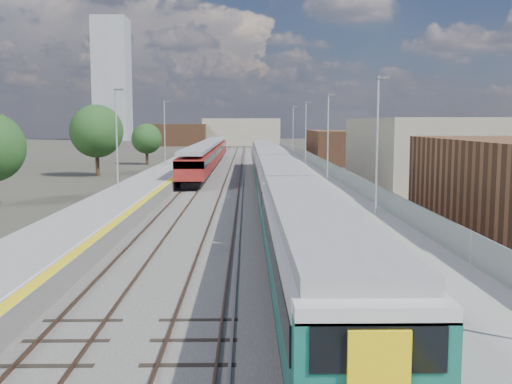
{
  "coord_description": "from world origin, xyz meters",
  "views": [
    {
      "loc": [
        -0.52,
        -10.69,
        6.03
      ],
      "look_at": [
        -0.03,
        22.11,
        2.2
      ],
      "focal_mm": 42.0,
      "sensor_mm": 36.0,
      "label": 1
    }
  ],
  "objects": [
    {
      "name": "green_train",
      "position": [
        1.5,
        35.45,
        2.08
      ],
      "size": [
        2.68,
        74.63,
        2.95
      ],
      "color": "black",
      "rests_on": "ground"
    },
    {
      "name": "buildings",
      "position": [
        -18.12,
        138.6,
        10.7
      ],
      "size": [
        72.0,
        185.5,
        40.0
      ],
      "color": "brown",
      "rests_on": "ground"
    },
    {
      "name": "tree_d",
      "position": [
        24.71,
        69.91,
        3.97
      ],
      "size": [
        4.66,
        4.66,
        6.32
      ],
      "color": "#382619",
      "rests_on": "ground"
    },
    {
      "name": "platform_left",
      "position": [
        -9.05,
        52.49,
        0.52
      ],
      "size": [
        4.3,
        155.0,
        8.52
      ],
      "color": "slate",
      "rests_on": "ground"
    },
    {
      "name": "tracks",
      "position": [
        -1.65,
        54.18,
        0.11
      ],
      "size": [
        8.96,
        160.0,
        0.17
      ],
      "color": "#4C3323",
      "rests_on": "ground"
    },
    {
      "name": "tree_c",
      "position": [
        -14.87,
        75.24,
        3.68
      ],
      "size": [
        4.32,
        4.32,
        5.85
      ],
      "color": "#382619",
      "rests_on": "ground"
    },
    {
      "name": "platform_right",
      "position": [
        5.28,
        52.49,
        0.54
      ],
      "size": [
        4.7,
        155.0,
        8.52
      ],
      "color": "slate",
      "rests_on": "ground"
    },
    {
      "name": "ground",
      "position": [
        0.0,
        50.0,
        0.0
      ],
      "size": [
        320.0,
        320.0,
        0.0
      ],
      "primitive_type": "plane",
      "color": "#47443A",
      "rests_on": "ground"
    },
    {
      "name": "tree_b",
      "position": [
        -17.27,
        56.37,
        5.03
      ],
      "size": [
        5.9,
        5.9,
        7.99
      ],
      "color": "#382619",
      "rests_on": "ground"
    },
    {
      "name": "red_train",
      "position": [
        -5.5,
        67.41,
        2.0
      ],
      "size": [
        2.68,
        54.4,
        3.38
      ],
      "color": "black",
      "rests_on": "ground"
    },
    {
      "name": "ballast_bed",
      "position": [
        -2.25,
        52.5,
        0.03
      ],
      "size": [
        10.5,
        155.0,
        0.06
      ],
      "primitive_type": "cube",
      "color": "#565451",
      "rests_on": "ground"
    }
  ]
}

